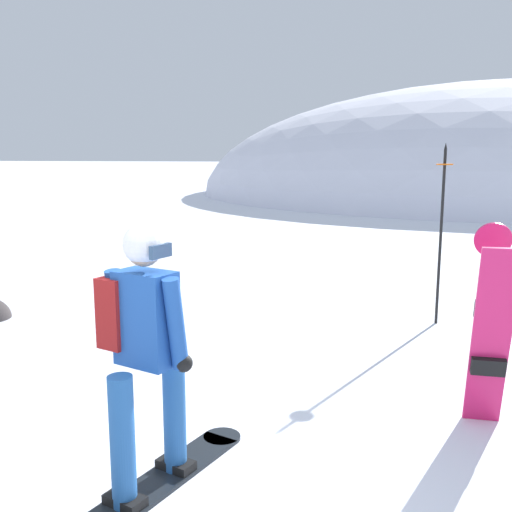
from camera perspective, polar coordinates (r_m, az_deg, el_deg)
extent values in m
ellipsoid|color=white|center=(33.27, 22.95, 5.60)|extent=(31.34, 28.20, 11.36)
cube|color=black|center=(4.05, -10.20, -21.50)|extent=(0.78, 1.56, 0.02)
cylinder|color=black|center=(4.58, -3.38, -17.38)|extent=(0.28, 0.28, 0.02)
cube|color=black|center=(4.18, -7.89, -19.65)|extent=(0.28, 0.22, 0.06)
cube|color=black|center=(3.88, -12.77, -22.39)|extent=(0.28, 0.22, 0.06)
cylinder|color=#235699|center=(4.01, -8.03, -14.92)|extent=(0.15, 0.15, 0.82)
cylinder|color=#235699|center=(3.69, -13.01, -17.39)|extent=(0.15, 0.15, 0.82)
cube|color=#1E4C9E|center=(3.59, -10.75, -6.04)|extent=(0.41, 0.33, 0.58)
cylinder|color=#1E4C9E|center=(3.75, -13.37, -5.47)|extent=(0.15, 0.20, 0.57)
cylinder|color=#1E4C9E|center=(3.45, -7.90, -6.65)|extent=(0.15, 0.20, 0.57)
sphere|color=black|center=(3.86, -13.01, -8.87)|extent=(0.11, 0.11, 0.11)
sphere|color=black|center=(3.54, -7.13, -10.42)|extent=(0.11, 0.11, 0.11)
cube|color=maroon|center=(3.72, -13.05, -5.24)|extent=(0.26, 0.32, 0.44)
cube|color=maroon|center=(3.81, -14.08, -6.17)|extent=(0.12, 0.21, 0.20)
sphere|color=tan|center=(3.50, -10.98, 0.67)|extent=(0.21, 0.21, 0.21)
sphere|color=silver|center=(3.49, -10.99, 1.15)|extent=(0.25, 0.25, 0.25)
cube|color=navy|center=(3.41, -9.37, 0.48)|extent=(0.08, 0.17, 0.08)
cube|color=#D11E5B|center=(4.76, 22.11, -7.65)|extent=(0.28, 0.42, 1.47)
cylinder|color=#D11E5B|center=(4.79, 22.29, 1.48)|extent=(0.28, 0.10, 0.28)
cube|color=black|center=(4.72, 22.22, -4.99)|extent=(0.25, 0.10, 0.15)
cube|color=black|center=(4.85, 21.87, -10.02)|extent=(0.25, 0.10, 0.15)
cylinder|color=black|center=(7.51, 17.70, 1.66)|extent=(0.04, 0.04, 2.17)
cylinder|color=orange|center=(7.44, 18.08, 8.57)|extent=(0.20, 0.20, 0.02)
cone|color=black|center=(7.44, 18.17, 10.27)|extent=(0.04, 0.04, 0.08)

